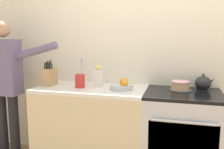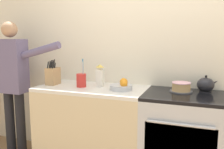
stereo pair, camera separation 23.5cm
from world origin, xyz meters
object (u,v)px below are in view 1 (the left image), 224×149
(utensil_crock, at_px, (80,81))
(layer_cake, at_px, (180,86))
(knife_block, at_px, (50,77))
(milk_carton, at_px, (99,76))
(tea_kettle, at_px, (203,83))
(fruit_bowl, at_px, (122,86))
(person_baker, at_px, (6,78))
(stove_range, at_px, (182,137))

(utensil_crock, bearing_deg, layer_cake, 6.75)
(layer_cake, distance_m, utensil_crock, 1.01)
(knife_block, height_order, utensil_crock, utensil_crock)
(layer_cake, height_order, utensil_crock, utensil_crock)
(layer_cake, relative_size, milk_carton, 0.92)
(layer_cake, xyz_separation_m, tea_kettle, (0.22, 0.09, 0.02))
(fruit_bowl, distance_m, person_baker, 1.34)
(layer_cake, relative_size, person_baker, 0.14)
(stove_range, bearing_deg, person_baker, -179.36)
(stove_range, xyz_separation_m, fruit_bowl, (-0.60, -0.02, 0.48))
(utensil_crock, bearing_deg, fruit_bowl, 1.70)
(knife_block, distance_m, person_baker, 0.55)
(knife_block, bearing_deg, layer_cake, 4.53)
(stove_range, xyz_separation_m, utensil_crock, (-1.04, -0.03, 0.52))
(milk_carton, bearing_deg, utensil_crock, -154.84)
(tea_kettle, height_order, knife_block, knife_block)
(fruit_bowl, bearing_deg, utensil_crock, -178.30)
(stove_range, xyz_separation_m, knife_block, (-1.39, -0.02, 0.54))
(fruit_bowl, bearing_deg, milk_carton, 165.21)
(layer_cake, height_order, knife_block, knife_block)
(fruit_bowl, height_order, milk_carton, milk_carton)
(layer_cake, distance_m, fruit_bowl, 0.57)
(knife_block, xyz_separation_m, utensil_crock, (0.35, -0.01, -0.02))
(milk_carton, distance_m, person_baker, 1.08)
(stove_range, height_order, tea_kettle, tea_kettle)
(utensil_crock, xyz_separation_m, fruit_bowl, (0.44, 0.01, -0.04))
(stove_range, bearing_deg, utensil_crock, -178.35)
(layer_cake, relative_size, knife_block, 0.79)
(tea_kettle, height_order, milk_carton, milk_carton)
(utensil_crock, bearing_deg, milk_carton, 25.16)
(utensil_crock, xyz_separation_m, person_baker, (-0.90, 0.01, -0.02))
(stove_range, distance_m, milk_carton, 1.03)
(layer_cake, bearing_deg, person_baker, -176.67)
(layer_cake, xyz_separation_m, fruit_bowl, (-0.56, -0.11, -0.01))
(fruit_bowl, height_order, person_baker, person_baker)
(person_baker, bearing_deg, milk_carton, 7.66)
(knife_block, relative_size, milk_carton, 1.16)
(stove_range, height_order, fruit_bowl, fruit_bowl)
(fruit_bowl, relative_size, milk_carton, 0.96)
(tea_kettle, height_order, person_baker, person_baker)
(knife_block, height_order, person_baker, person_baker)
(stove_range, relative_size, tea_kettle, 4.48)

